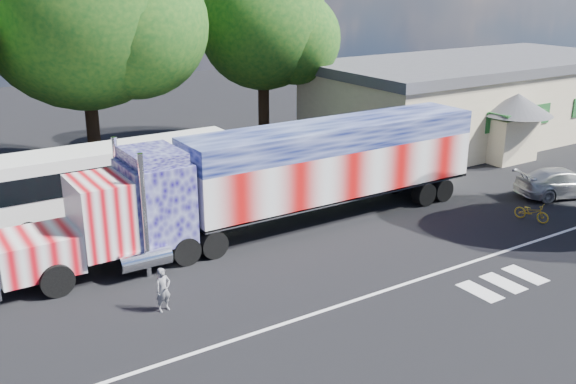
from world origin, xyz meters
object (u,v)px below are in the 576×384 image
woman (163,290)px  bicycle (532,212)px  semi_truck (283,175)px  tree_ne_a (265,25)px  parked_car (563,183)px  tree_n_mid (85,5)px  coach_bus (117,180)px

woman → bicycle: bearing=-14.5°
semi_truck → tree_ne_a: bearing=62.0°
parked_car → tree_ne_a: (-6.89, 16.75, 6.77)m
parked_car → tree_n_mid: bearing=67.4°
parked_car → tree_n_mid: (-17.87, 16.09, 8.21)m
semi_truck → parked_car: size_ratio=4.53×
parked_car → bicycle: size_ratio=3.08×
woman → tree_n_mid: size_ratio=0.10×
tree_n_mid → tree_ne_a: size_ratio=1.25×
woman → tree_ne_a: size_ratio=0.13×
woman → bicycle: (16.74, -1.19, -0.34)m
coach_bus → tree_ne_a: tree_ne_a is taller
tree_ne_a → bicycle: bearing=-81.3°
tree_ne_a → coach_bus: bearing=-148.2°
woman → bicycle: 16.79m
semi_truck → parked_car: 14.37m
semi_truck → bicycle: (9.64, -5.21, -1.95)m
parked_car → coach_bus: bearing=83.9°
woman → tree_ne_a: tree_ne_a is taller
coach_bus → parked_car: coach_bus is taller
semi_truck → bicycle: size_ratio=13.95×
bicycle → tree_n_mid: tree_n_mid is taller
parked_car → woman: size_ratio=3.20×
semi_truck → coach_bus: bearing=135.7°
coach_bus → tree_n_mid: tree_n_mid is taller
semi_truck → tree_ne_a: tree_ne_a is taller
coach_bus → tree_ne_a: (12.28, 7.60, 5.79)m
bicycle → woman: bearing=160.6°
semi_truck → tree_ne_a: size_ratio=1.87×
parked_car → bicycle: bearing=127.8°
parked_car → tree_ne_a: 19.33m
parked_car → tree_ne_a: size_ratio=0.41×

